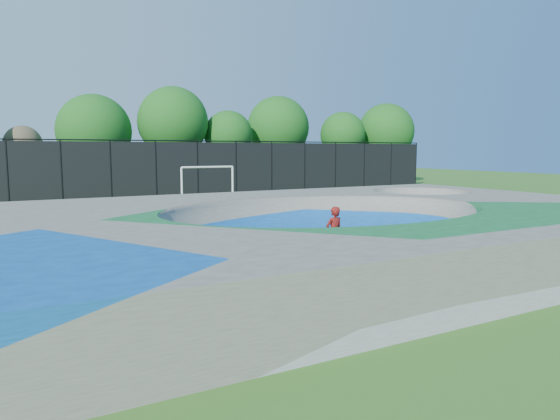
# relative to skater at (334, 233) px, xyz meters

# --- Properties ---
(ground) EXTENTS (120.00, 120.00, 0.00)m
(ground) POSITION_rel_skater_xyz_m (0.45, 0.99, -0.82)
(ground) COLOR #2D601A
(ground) RESTS_ON ground
(skate_deck) EXTENTS (22.00, 14.00, 1.50)m
(skate_deck) POSITION_rel_skater_xyz_m (0.45, 0.99, -0.07)
(skate_deck) COLOR gray
(skate_deck) RESTS_ON ground
(skater) EXTENTS (0.63, 0.44, 1.64)m
(skater) POSITION_rel_skater_xyz_m (0.00, 0.00, 0.00)
(skater) COLOR red
(skater) RESTS_ON ground
(skateboard) EXTENTS (0.80, 0.33, 0.05)m
(skateboard) POSITION_rel_skater_xyz_m (0.00, 0.00, -0.79)
(skateboard) COLOR black
(skateboard) RESTS_ON ground
(soccer_goal) EXTENTS (3.54, 0.12, 2.34)m
(soccer_goal) POSITION_rel_skater_xyz_m (2.61, 17.72, 0.81)
(soccer_goal) COLOR white
(soccer_goal) RESTS_ON ground
(fence) EXTENTS (48.09, 0.09, 4.04)m
(fence) POSITION_rel_skater_xyz_m (0.45, 21.99, 1.28)
(fence) COLOR black
(fence) RESTS_ON ground
(treeline) EXTENTS (54.19, 7.30, 8.50)m
(treeline) POSITION_rel_skater_xyz_m (-0.76, 26.96, 4.33)
(treeline) COLOR #483924
(treeline) RESTS_ON ground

